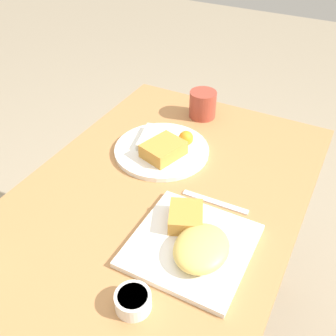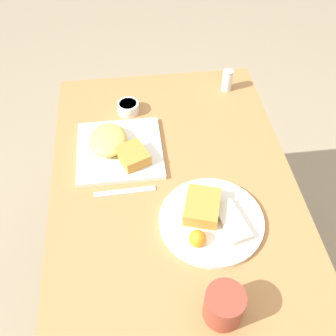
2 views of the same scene
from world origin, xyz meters
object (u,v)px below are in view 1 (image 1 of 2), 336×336
(sauce_ramekin, at_px, (133,301))
(coffee_mug, at_px, (203,104))
(plate_square_near, at_px, (194,242))
(plate_oval_far, at_px, (162,148))
(butter_knife, at_px, (215,202))

(sauce_ramekin, bearing_deg, coffee_mug, 13.41)
(coffee_mug, bearing_deg, sauce_ramekin, -166.59)
(plate_square_near, xyz_separation_m, plate_oval_far, (0.28, 0.23, -0.01))
(butter_knife, bearing_deg, coffee_mug, -63.19)
(plate_square_near, distance_m, plate_oval_far, 0.37)
(plate_oval_far, bearing_deg, plate_square_near, -140.77)
(plate_square_near, xyz_separation_m, butter_knife, (0.16, 0.01, -0.02))
(plate_square_near, relative_size, plate_oval_far, 0.93)
(plate_oval_far, height_order, coffee_mug, coffee_mug)
(butter_knife, relative_size, coffee_mug, 1.95)
(coffee_mug, bearing_deg, butter_knife, -151.71)
(plate_square_near, bearing_deg, plate_oval_far, 39.23)
(plate_square_near, relative_size, coffee_mug, 2.89)
(plate_oval_far, distance_m, butter_knife, 0.25)
(plate_square_near, height_order, butter_knife, plate_square_near)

